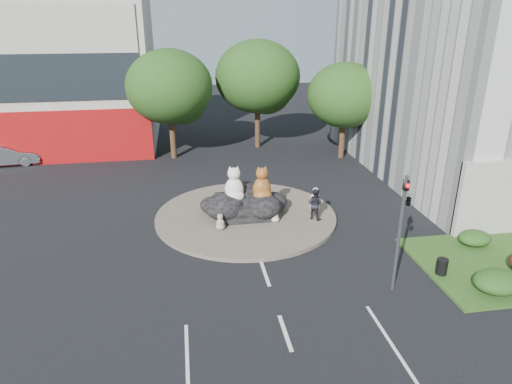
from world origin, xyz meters
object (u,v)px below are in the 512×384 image
kitten_calico (220,221)px  cat_tabby (262,183)px  cat_white (234,184)px  parked_car (7,155)px  kitten_white (275,214)px  litter_bin (442,266)px  pedestrian_dark (315,204)px  pedestrian_pink (315,202)px

kitten_calico → cat_tabby: bearing=59.1°
cat_white → cat_tabby: bearing=3.3°
kitten_calico → parked_car: (-14.71, 13.79, 0.14)m
kitten_calico → parked_car: parked_car is taller
cat_tabby → parked_car: bearing=139.4°
kitten_white → litter_bin: size_ratio=1.14×
cat_tabby → parked_car: size_ratio=0.41×
pedestrian_dark → parked_car: size_ratio=0.37×
kitten_calico → pedestrian_dark: bearing=33.4°
cat_tabby → kitten_white: cat_tabby is taller
pedestrian_pink → litter_bin: size_ratio=2.48×
kitten_white → pedestrian_dark: size_ratio=0.47×
cat_white → pedestrian_dark: cat_white is taller
kitten_white → litter_bin: kitten_white is taller
litter_bin → cat_tabby: bearing=132.6°
cat_tabby → litter_bin: cat_tabby is taller
kitten_calico → litter_bin: bearing=-4.0°
litter_bin → cat_white: bearing=138.2°
cat_tabby → pedestrian_pink: bearing=-22.0°
pedestrian_pink → pedestrian_dark: bearing=76.4°
cat_white → parked_car: (-15.63, 12.26, -1.31)m
kitten_calico → pedestrian_pink: pedestrian_pink is taller
cat_white → pedestrian_pink: cat_white is taller
kitten_calico → pedestrian_pink: (5.18, 0.59, 0.45)m
cat_tabby → litter_bin: size_ratio=2.71×
kitten_calico → pedestrian_pink: 5.24m
pedestrian_dark → litter_bin: (3.90, -6.21, -0.59)m
pedestrian_pink → parked_car: bearing=-37.6°
cat_white → litter_bin: bearing=-35.4°
pedestrian_dark → litter_bin: pedestrian_dark is taller
kitten_calico → parked_car: size_ratio=0.19×
kitten_white → cat_white: bearing=127.3°
kitten_white → pedestrian_dark: (2.19, -0.01, 0.46)m
kitten_white → pedestrian_pink: size_ratio=0.46×
pedestrian_pink → pedestrian_dark: (-0.03, -0.15, -0.02)m
pedestrian_pink → litter_bin: bearing=117.4°
cat_white → cat_tabby: 1.51m
kitten_calico → litter_bin: kitten_calico is taller
kitten_white → litter_bin: (6.09, -6.22, -0.13)m
kitten_white → pedestrian_dark: bearing=-25.5°
kitten_calico → kitten_white: (2.97, 0.45, -0.03)m
cat_tabby → pedestrian_pink: (2.75, -0.85, -0.98)m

